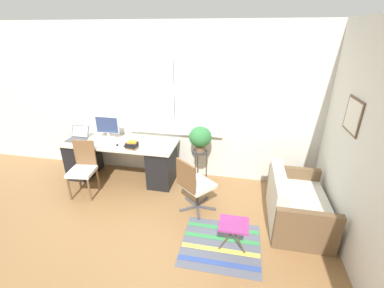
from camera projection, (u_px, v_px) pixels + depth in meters
name	position (u px, v px, depth m)	size (l,w,h in m)	color
ground_plane	(154.00, 192.00, 4.39)	(14.00, 14.00, 0.00)	olive
wall_back_with_window	(165.00, 103.00, 4.54)	(9.00, 0.12, 2.70)	silver
wall_right_with_picture	(346.00, 129.00, 3.35)	(0.08, 9.00, 2.70)	silver
desk	(121.00, 159.00, 4.68)	(2.03, 0.70, 0.72)	beige
laptop	(78.00, 137.00, 4.65)	(0.33, 0.31, 0.22)	#4C4C51
monitor	(107.00, 127.00, 4.63)	(0.44, 0.17, 0.41)	silver
keyboard	(103.00, 143.00, 4.47)	(0.37, 0.11, 0.02)	silver
mouse	(117.00, 145.00, 4.40)	(0.04, 0.07, 0.03)	black
book_stack	(132.00, 145.00, 4.27)	(0.23, 0.19, 0.14)	olive
desk_chair_wooden	(83.00, 167.00, 4.21)	(0.43, 0.44, 0.90)	brown
office_chair_swivel	(194.00, 184.00, 3.79)	(0.61, 0.61, 0.87)	#47474C
couch_loveseat	(295.00, 206.00, 3.62)	(0.76, 1.18, 0.73)	silver
plant_stand	(200.00, 155.00, 4.45)	(0.27, 0.27, 0.63)	#333338
potted_plant	(200.00, 137.00, 4.31)	(0.38, 0.38, 0.44)	brown
floor_rug_striped	(221.00, 244.00, 3.31)	(1.00, 0.90, 0.01)	#565B6B
folding_stool	(234.00, 227.00, 3.06)	(0.35, 0.30, 0.44)	#93337A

